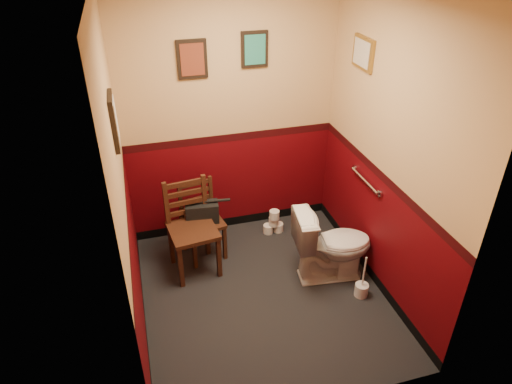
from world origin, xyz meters
TOP-DOWN VIEW (x-y plane):
  - floor at (0.00, 0.00)m, footprint 2.20×2.40m
  - wall_back at (0.00, 1.20)m, footprint 2.20×0.00m
  - wall_front at (0.00, -1.20)m, footprint 2.20×0.00m
  - wall_left at (-1.10, 0.00)m, footprint 0.00×2.40m
  - wall_right at (1.10, 0.00)m, footprint 0.00×2.40m
  - grab_bar at (1.07, 0.25)m, footprint 0.05×0.56m
  - framed_print_back_a at (-0.35, 1.18)m, footprint 0.28×0.04m
  - framed_print_back_b at (0.25, 1.18)m, footprint 0.26×0.04m
  - framed_print_left at (-1.08, 0.10)m, footprint 0.04×0.30m
  - framed_print_right at (1.08, 0.60)m, footprint 0.04×0.34m
  - toilet at (0.72, 0.10)m, footprint 0.80×0.51m
  - toilet_brush at (0.89, -0.25)m, footprint 0.13×0.13m
  - chair_left at (-0.56, 0.59)m, footprint 0.49×0.49m
  - chair_right at (-0.42, 0.80)m, footprint 0.45×0.45m
  - handbag at (-0.42, 0.76)m, footprint 0.34×0.20m
  - tp_stack at (0.40, 0.93)m, footprint 0.23×0.14m

SIDE VIEW (x-z plane):
  - floor at x=0.00m, z-range 0.00..0.00m
  - toilet_brush at x=0.89m, z-range -0.15..0.30m
  - tp_stack at x=0.40m, z-range -0.03..0.28m
  - toilet at x=0.72m, z-range 0.00..0.74m
  - chair_right at x=-0.42m, z-range 0.00..0.82m
  - chair_left at x=-0.56m, z-range 0.00..0.95m
  - handbag at x=-0.42m, z-range 0.41..0.65m
  - grab_bar at x=1.07m, z-range 0.92..0.98m
  - wall_back at x=0.00m, z-range 0.00..2.70m
  - wall_front at x=0.00m, z-range 0.00..2.70m
  - wall_left at x=-1.10m, z-range 0.00..2.70m
  - wall_right at x=1.10m, z-range 0.00..2.70m
  - framed_print_left at x=-1.08m, z-range 1.66..2.04m
  - framed_print_back_a at x=-0.35m, z-range 1.77..2.13m
  - framed_print_back_b at x=0.25m, z-range 1.83..2.17m
  - framed_print_right at x=1.08m, z-range 1.91..2.19m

